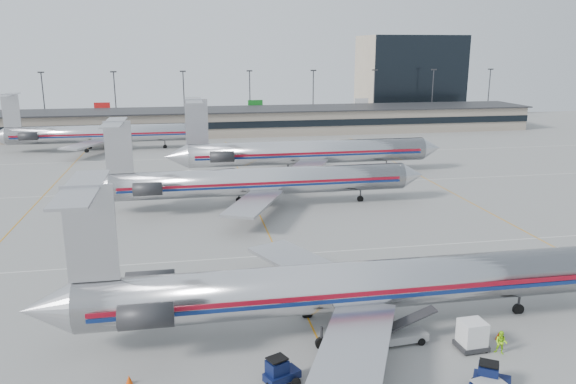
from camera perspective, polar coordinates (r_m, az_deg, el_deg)
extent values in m
plane|color=gray|center=(50.04, 0.93, -10.42)|extent=(260.00, 260.00, 0.00)
cube|color=silver|center=(59.11, -0.99, -6.42)|extent=(160.00, 0.15, 0.02)
cube|color=gray|center=(143.94, -6.80, 7.08)|extent=(160.00, 16.00, 6.00)
cube|color=black|center=(135.90, -6.57, 6.74)|extent=(160.00, 0.20, 1.60)
cube|color=#2D2D30|center=(143.59, -6.83, 8.30)|extent=(162.00, 17.00, 0.30)
cylinder|color=#38383D|center=(161.19, -23.54, 8.38)|extent=(0.30, 0.30, 15.00)
cube|color=#2D2D30|center=(160.73, -23.82, 11.07)|extent=(1.60, 0.40, 0.35)
cylinder|color=#38383D|center=(158.14, -17.12, 8.84)|extent=(0.30, 0.30, 15.00)
cube|color=#2D2D30|center=(157.68, -17.32, 11.58)|extent=(1.60, 0.40, 0.35)
cylinder|color=#38383D|center=(157.11, -10.51, 9.19)|extent=(0.30, 0.30, 15.00)
cube|color=#2D2D30|center=(156.65, -10.64, 11.96)|extent=(1.60, 0.40, 0.35)
cylinder|color=#38383D|center=(158.14, -3.89, 9.43)|extent=(0.30, 0.30, 15.00)
cube|color=#2D2D30|center=(157.68, -3.94, 12.18)|extent=(1.60, 0.40, 0.35)
cylinder|color=#38383D|center=(161.18, 2.57, 9.54)|extent=(0.30, 0.30, 15.00)
cube|color=#2D2D30|center=(160.73, 2.60, 12.24)|extent=(1.60, 0.40, 0.35)
cylinder|color=#38383D|center=(166.13, 8.71, 9.53)|extent=(0.30, 0.30, 15.00)
cube|color=#2D2D30|center=(165.69, 8.81, 12.15)|extent=(1.60, 0.40, 0.35)
cylinder|color=#38383D|center=(172.82, 14.44, 9.43)|extent=(0.30, 0.30, 15.00)
cube|color=#2D2D30|center=(172.40, 14.60, 11.95)|extent=(1.60, 0.40, 0.35)
cylinder|color=#38383D|center=(181.06, 19.70, 9.26)|extent=(0.30, 0.30, 15.00)
cube|color=#2D2D30|center=(180.66, 19.90, 11.65)|extent=(1.60, 0.40, 0.35)
cube|color=tan|center=(186.76, 12.19, 11.43)|extent=(30.00, 20.00, 25.00)
cylinder|color=silver|center=(43.38, 6.63, -9.46)|extent=(40.27, 3.72, 3.72)
cone|color=#B5B5BA|center=(42.87, -23.29, -10.91)|extent=(3.62, 3.72, 3.72)
cube|color=maroon|center=(41.69, 7.39, -10.28)|extent=(38.25, 0.05, 0.35)
cube|color=navy|center=(41.86, 7.37, -10.78)|extent=(38.25, 0.05, 0.28)
cube|color=#B5B5BA|center=(49.57, 1.97, -7.51)|extent=(9.36, 13.65, 0.32)
cube|color=#B5B5BA|center=(37.28, 6.76, -15.42)|extent=(9.36, 13.65, 0.32)
cube|color=#B5B5BA|center=(40.32, -19.42, -4.04)|extent=(3.42, 0.25, 6.85)
cube|color=#B5B5BA|center=(39.52, -20.24, 0.38)|extent=(2.42, 10.57, 0.18)
cylinder|color=#2D2D30|center=(44.31, -13.78, -8.85)|extent=(3.62, 1.71, 1.71)
cylinder|color=#2D2D30|center=(39.10, -14.23, -12.13)|extent=(3.62, 1.71, 1.71)
cylinder|color=#2D2D30|center=(50.19, 22.39, -10.46)|extent=(0.20, 0.20, 1.66)
cylinder|color=#2D2D30|center=(41.74, 3.41, -14.52)|extent=(0.20, 0.20, 1.66)
cylinder|color=#2D2D30|center=(45.92, 1.95, -11.67)|extent=(0.20, 0.20, 1.66)
cylinder|color=black|center=(50.38, 22.34, -10.95)|extent=(0.91, 0.30, 0.91)
cylinder|color=silver|center=(76.24, -2.64, 1.09)|extent=(39.95, 3.70, 3.70)
cone|color=silver|center=(81.90, 12.49, 1.69)|extent=(3.20, 3.70, 3.70)
cone|color=#B5B5BA|center=(76.51, -19.01, 0.35)|extent=(3.60, 3.70, 3.70)
cube|color=maroon|center=(74.41, -2.45, 0.87)|extent=(37.95, 0.05, 0.35)
cube|color=navy|center=(74.51, -2.44, 0.58)|extent=(37.95, 0.05, 0.28)
cube|color=#B5B5BA|center=(83.01, -4.66, 1.44)|extent=(9.29, 13.54, 0.32)
cube|color=#B5B5BA|center=(69.52, -3.47, -1.09)|extent=(9.29, 13.54, 0.32)
cube|color=#B5B5BA|center=(75.04, -16.85, 4.35)|extent=(3.40, 0.25, 6.79)
cube|color=#B5B5BA|center=(74.62, -17.25, 6.76)|extent=(2.40, 10.49, 0.18)
cylinder|color=#2D2D30|center=(78.46, -13.84, 1.28)|extent=(3.60, 1.70, 1.70)
cylinder|color=#2D2D30|center=(72.93, -14.07, 0.29)|extent=(3.60, 1.70, 1.70)
cylinder|color=#2D2D30|center=(79.92, 7.36, -0.37)|extent=(0.20, 0.20, 1.65)
cylinder|color=#2D2D30|center=(74.27, -4.65, -1.44)|extent=(0.20, 0.20, 1.65)
cylinder|color=#2D2D30|center=(78.87, -5.01, -0.50)|extent=(0.20, 0.20, 1.65)
cylinder|color=black|center=(80.04, 7.35, -0.70)|extent=(0.90, 0.30, 0.90)
cylinder|color=silver|center=(96.38, 2.17, 4.06)|extent=(40.95, 3.99, 3.99)
cone|color=silver|center=(103.44, 14.30, 4.33)|extent=(3.45, 3.99, 3.99)
cone|color=#B5B5BA|center=(94.15, -11.30, 3.54)|extent=(3.88, 3.99, 3.99)
cube|color=maroon|center=(94.43, 2.43, 3.94)|extent=(38.90, 0.05, 0.38)
cube|color=navy|center=(94.51, 2.43, 3.68)|extent=(38.90, 0.05, 0.30)
cube|color=#B5B5BA|center=(103.42, 0.09, 4.17)|extent=(10.02, 14.61, 0.34)
cube|color=#B5B5BA|center=(88.90, 1.86, 2.48)|extent=(10.02, 14.61, 0.34)
cube|color=#B5B5BA|center=(93.28, -9.27, 7.06)|extent=(3.66, 0.27, 7.33)
cube|color=#B5B5BA|center=(92.91, -9.55, 9.16)|extent=(2.59, 11.31, 0.19)
cylinder|color=#2D2D30|center=(97.26, -6.96, 4.25)|extent=(3.88, 1.83, 1.83)
cylinder|color=#2D2D30|center=(91.22, -6.71, 3.59)|extent=(3.88, 1.83, 1.83)
cylinder|color=#2D2D30|center=(100.86, 9.95, 2.65)|extent=(0.22, 0.22, 1.78)
cylinder|color=#2D2D30|center=(93.81, 0.57, 1.99)|extent=(0.22, 0.22, 1.78)
cylinder|color=#2D2D30|center=(98.78, 0.00, 2.62)|extent=(0.22, 0.22, 1.78)
cylinder|color=black|center=(100.96, 9.94, 2.36)|extent=(0.97, 0.32, 0.97)
cylinder|color=silver|center=(125.75, -18.38, 5.63)|extent=(37.86, 3.69, 3.69)
cone|color=silver|center=(124.56, -8.96, 6.11)|extent=(3.19, 3.69, 3.69)
cube|color=maroon|center=(123.91, -18.50, 5.57)|extent=(35.96, 0.05, 0.35)
cube|color=navy|center=(123.96, -18.49, 5.39)|extent=(35.96, 0.05, 0.28)
cube|color=#B5B5BA|center=(133.00, -18.81, 5.60)|extent=(9.27, 13.51, 0.32)
cube|color=#B5B5BA|center=(119.37, -19.73, 4.60)|extent=(9.27, 13.51, 0.32)
cube|color=#B5B5BA|center=(128.72, -26.33, 7.42)|extent=(3.39, 0.25, 6.77)
cube|color=#B5B5BA|center=(128.54, -26.62, 8.81)|extent=(2.39, 10.46, 0.18)
cylinder|color=#2D2D30|center=(131.12, -24.30, 5.55)|extent=(3.59, 1.69, 1.69)
cylinder|color=#2D2D30|center=(125.66, -24.89, 5.16)|extent=(3.59, 1.69, 1.69)
cylinder|color=#2D2D30|center=(125.01, -12.39, 4.74)|extent=(0.20, 0.20, 1.64)
cylinder|color=#2D2D30|center=(124.26, -19.80, 4.17)|extent=(0.20, 0.20, 1.64)
cylinder|color=#2D2D30|center=(128.92, -19.47, 4.54)|extent=(0.20, 0.20, 1.64)
cylinder|color=black|center=(125.09, -12.38, 4.52)|extent=(0.90, 0.30, 0.90)
cube|color=#091136|center=(37.96, -0.61, -18.14)|extent=(2.57, 2.01, 0.52)
cube|color=#091136|center=(37.59, -1.11, -17.37)|extent=(1.58, 1.48, 0.94)
cube|color=black|center=(37.26, -1.12, -16.55)|extent=(1.51, 1.41, 0.08)
cylinder|color=black|center=(38.67, 0.53, -17.96)|extent=(0.59, 0.19, 0.59)
cylinder|color=black|center=(37.81, 0.85, -18.79)|extent=(0.59, 0.19, 0.59)
cylinder|color=black|center=(38.44, -2.05, -18.19)|extent=(0.59, 0.19, 0.59)
cube|color=#091136|center=(39.33, 7.29, -17.08)|extent=(2.26, 1.38, 0.48)
cube|color=#091136|center=(38.95, 6.90, -16.41)|extent=(1.30, 1.13, 0.87)
cube|color=black|center=(38.66, 6.92, -15.67)|extent=(1.24, 1.08, 0.08)
cylinder|color=black|center=(40.07, 8.17, -16.91)|extent=(0.54, 0.17, 0.54)
cylinder|color=black|center=(39.29, 8.63, -17.61)|extent=(0.54, 0.17, 0.54)
cylinder|color=black|center=(39.65, 5.95, -17.19)|extent=(0.54, 0.17, 0.54)
cylinder|color=black|center=(38.87, 6.36, -17.91)|extent=(0.54, 0.17, 0.54)
cube|color=#091136|center=(39.71, 20.00, -17.52)|extent=(2.51, 2.16, 0.51)
cube|color=#091136|center=(39.25, 19.67, -16.84)|extent=(1.59, 1.53, 0.92)
cube|color=black|center=(38.94, 19.75, -16.06)|extent=(1.52, 1.46, 0.08)
cylinder|color=black|center=(40.60, 20.64, -17.28)|extent=(0.57, 0.18, 0.57)
cylinder|color=black|center=(39.85, 18.51, -17.73)|extent=(0.57, 0.18, 0.57)
cube|color=#949494|center=(38.51, 19.71, -17.72)|extent=(2.12, 1.65, 0.06)
cube|color=#2D2D30|center=(43.80, 18.11, -14.60)|extent=(2.16, 1.83, 0.34)
cube|color=silver|center=(43.32, 18.22, -13.40)|extent=(1.81, 1.70, 1.72)
cylinder|color=black|center=(44.75, 18.60, -14.20)|extent=(0.27, 0.14, 0.27)
cylinder|color=black|center=(43.72, 19.49, -15.00)|extent=(0.27, 0.14, 0.27)
cylinder|color=black|center=(44.05, 16.71, -14.53)|extent=(0.27, 0.14, 0.27)
cylinder|color=black|center=(43.00, 17.56, -15.36)|extent=(0.27, 0.14, 0.27)
cube|color=#949494|center=(43.21, 11.26, -14.21)|extent=(4.15, 1.77, 0.56)
cube|color=#2D2D30|center=(42.85, 12.21, -12.57)|extent=(4.17, 1.33, 1.45)
cylinder|color=black|center=(44.33, 12.76, -13.85)|extent=(0.56, 0.18, 0.56)
cylinder|color=black|center=(43.34, 13.41, -14.58)|extent=(0.56, 0.18, 0.56)
cylinder|color=black|center=(43.35, 9.09, -14.35)|extent=(0.56, 0.18, 0.56)
cylinder|color=black|center=(42.34, 9.66, -15.12)|extent=(0.56, 0.18, 0.56)
imported|color=#9DD814|center=(43.56, 8.53, -13.29)|extent=(0.70, 0.76, 1.75)
imported|color=#A3F016|center=(43.62, 20.84, -14.11)|extent=(1.07, 1.04, 1.73)
cone|color=#DB4307|center=(45.73, 20.59, -13.52)|extent=(0.55, 0.55, 0.59)
cone|color=#DB4307|center=(39.43, -15.85, -17.85)|extent=(0.55, 0.55, 0.60)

